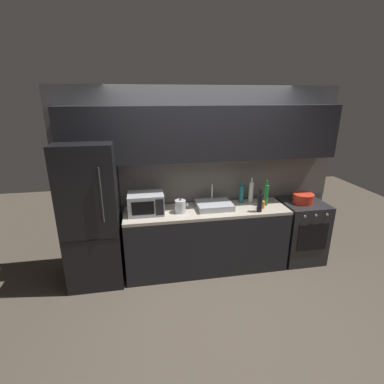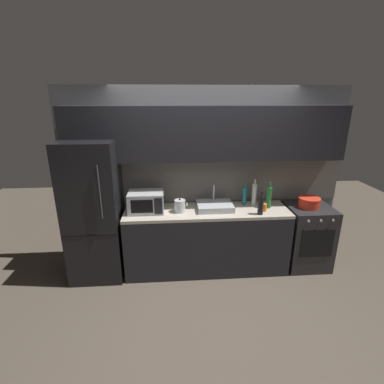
{
  "view_description": "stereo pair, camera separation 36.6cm",
  "coord_description": "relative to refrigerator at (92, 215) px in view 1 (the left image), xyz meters",
  "views": [
    {
      "loc": [
        -0.83,
        -2.6,
        2.36
      ],
      "look_at": [
        -0.2,
        0.9,
        1.16
      ],
      "focal_mm": 26.68,
      "sensor_mm": 36.0,
      "label": 1
    },
    {
      "loc": [
        -0.47,
        -2.65,
        2.36
      ],
      "look_at": [
        -0.2,
        0.9,
        1.16
      ],
      "focal_mm": 26.68,
      "sensor_mm": 36.0,
      "label": 2
    }
  ],
  "objects": [
    {
      "name": "microwave",
      "position": [
        0.68,
        0.02,
        0.11
      ],
      "size": [
        0.46,
        0.35,
        0.27
      ],
      "color": "#A8AAAF",
      "rests_on": "counter_run"
    },
    {
      "name": "cooking_pot",
      "position": [
        2.91,
        0.0,
        0.04
      ],
      "size": [
        0.29,
        0.29,
        0.14
      ],
      "color": "red",
      "rests_on": "oven_range"
    },
    {
      "name": "refrigerator",
      "position": [
        0.0,
        0.0,
        0.0
      ],
      "size": [
        0.68,
        0.69,
        1.86
      ],
      "color": "black",
      "rests_on": "ground"
    },
    {
      "name": "kettle",
      "position": [
        1.12,
        -0.04,
        0.06
      ],
      "size": [
        0.18,
        0.14,
        0.19
      ],
      "color": "#B7BABF",
      "rests_on": "counter_run"
    },
    {
      "name": "ground_plane",
      "position": [
        1.49,
        -0.9,
        -0.93
      ],
      "size": [
        10.0,
        10.0,
        0.0
      ],
      "primitive_type": "plane",
      "color": "#4C4238"
    },
    {
      "name": "back_wall",
      "position": [
        1.49,
        0.3,
        0.62
      ],
      "size": [
        3.96,
        0.44,
        2.5
      ],
      "color": "slate",
      "rests_on": "ground"
    },
    {
      "name": "wine_bottle_dark",
      "position": [
        2.16,
        -0.2,
        0.1
      ],
      "size": [
        0.07,
        0.07,
        0.31
      ],
      "color": "black",
      "rests_on": "counter_run"
    },
    {
      "name": "wine_bottle_clear",
      "position": [
        2.18,
        0.16,
        0.12
      ],
      "size": [
        0.07,
        0.07,
        0.37
      ],
      "color": "silver",
      "rests_on": "counter_run"
    },
    {
      "name": "oven_range",
      "position": [
        2.94,
        -0.0,
        -0.48
      ],
      "size": [
        0.6,
        0.62,
        0.9
      ],
      "color": "#232326",
      "rests_on": "ground"
    },
    {
      "name": "sink_basin",
      "position": [
        1.6,
        0.03,
        0.01
      ],
      "size": [
        0.48,
        0.38,
        0.3
      ],
      "color": "#ADAFB5",
      "rests_on": "counter_run"
    },
    {
      "name": "wine_bottle_teal",
      "position": [
        2.04,
        0.17,
        0.1
      ],
      "size": [
        0.07,
        0.07,
        0.32
      ],
      "color": "#19666B",
      "rests_on": "counter_run"
    },
    {
      "name": "counter_run",
      "position": [
        1.49,
        0.0,
        -0.48
      ],
      "size": [
        2.22,
        0.6,
        0.9
      ],
      "color": "black",
      "rests_on": "ground"
    },
    {
      "name": "mug_orange",
      "position": [
        2.24,
        -0.09,
        0.02
      ],
      "size": [
        0.07,
        0.07,
        0.1
      ],
      "primitive_type": "cylinder",
      "color": "orange",
      "rests_on": "counter_run"
    },
    {
      "name": "wine_bottle_green",
      "position": [
        2.34,
        0.02,
        0.12
      ],
      "size": [
        0.07,
        0.07,
        0.36
      ],
      "color": "#1E6B2D",
      "rests_on": "counter_run"
    }
  ]
}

